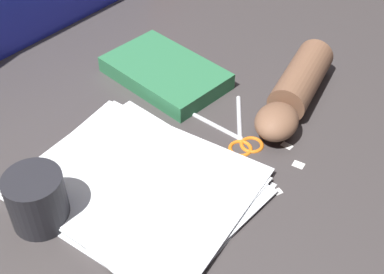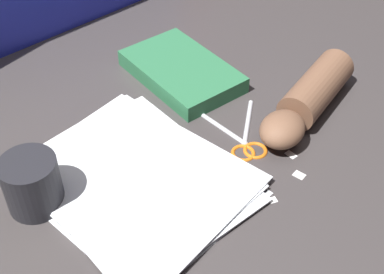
{
  "view_description": "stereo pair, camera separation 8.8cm",
  "coord_description": "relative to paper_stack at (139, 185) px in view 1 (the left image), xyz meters",
  "views": [
    {
      "loc": [
        -0.56,
        -0.44,
        0.65
      ],
      "look_at": [
        -0.03,
        -0.05,
        0.06
      ],
      "focal_mm": 50.0,
      "sensor_mm": 36.0,
      "label": 1
    },
    {
      "loc": [
        -0.5,
        -0.51,
        0.65
      ],
      "look_at": [
        -0.03,
        -0.05,
        0.06
      ],
      "focal_mm": 50.0,
      "sensor_mm": 36.0,
      "label": 2
    }
  ],
  "objects": [
    {
      "name": "ground_plane",
      "position": [
        0.13,
        0.02,
        -0.01
      ],
      "size": [
        6.0,
        6.0,
        0.0
      ],
      "primitive_type": "plane",
      "color": "#3D3838"
    },
    {
      "name": "paper_stack",
      "position": [
        0.0,
        0.0,
        0.0
      ],
      "size": [
        0.32,
        0.38,
        0.02
      ],
      "color": "white",
      "rests_on": "ground_plane"
    },
    {
      "name": "book_closed",
      "position": [
        0.26,
        0.15,
        0.01
      ],
      "size": [
        0.19,
        0.26,
        0.03
      ],
      "color": "#2D7247",
      "rests_on": "ground_plane"
    },
    {
      "name": "scissors",
      "position": [
        0.21,
        -0.06,
        -0.0
      ],
      "size": [
        0.15,
        0.17,
        0.01
      ],
      "color": "silver",
      "rests_on": "ground_plane"
    },
    {
      "name": "hand_forearm",
      "position": [
        0.34,
        -0.1,
        0.03
      ],
      "size": [
        0.29,
        0.12,
        0.07
      ],
      "color": "brown",
      "rests_on": "ground_plane"
    },
    {
      "name": "paper_scrap_near",
      "position": [
        0.13,
        -0.19,
        -0.01
      ],
      "size": [
        0.02,
        0.02,
        0.0
      ],
      "color": "white",
      "rests_on": "ground_plane"
    },
    {
      "name": "paper_scrap_mid",
      "position": [
        0.24,
        -0.15,
        -0.01
      ],
      "size": [
        0.01,
        0.02,
        0.0
      ],
      "color": "white",
      "rests_on": "ground_plane"
    },
    {
      "name": "paper_scrap_far",
      "position": [
        0.2,
        -0.19,
        -0.01
      ],
      "size": [
        0.02,
        0.02,
        0.0
      ],
      "color": "white",
      "rests_on": "ground_plane"
    },
    {
      "name": "mug",
      "position": [
        -0.14,
        0.08,
        0.04
      ],
      "size": [
        0.09,
        0.09,
        0.09
      ],
      "color": "#232328",
      "rests_on": "ground_plane"
    }
  ]
}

